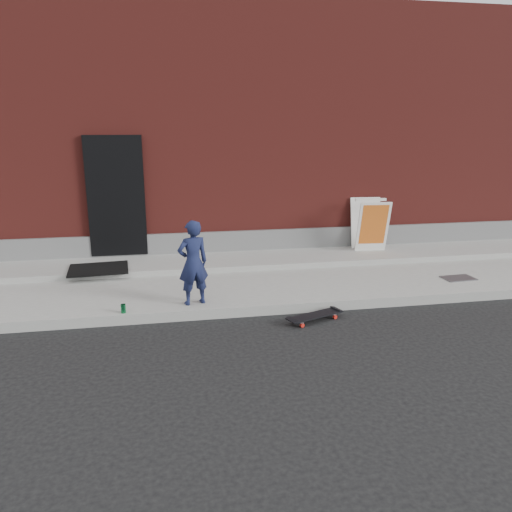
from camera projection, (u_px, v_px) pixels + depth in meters
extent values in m
plane|color=black|center=(288.00, 314.00, 7.34)|extent=(80.00, 80.00, 0.00)
cube|color=gray|center=(267.00, 279.00, 8.75)|extent=(20.00, 3.00, 0.15)
cube|color=gray|center=(258.00, 259.00, 9.57)|extent=(20.00, 1.20, 0.10)
cube|color=maroon|center=(226.00, 133.00, 13.36)|extent=(20.00, 8.00, 5.00)
cube|color=slate|center=(253.00, 240.00, 10.05)|extent=(20.00, 0.10, 0.40)
cube|color=black|center=(116.00, 197.00, 9.34)|extent=(1.05, 0.12, 2.25)
imported|color=#171D41|center=(193.00, 263.00, 7.19)|extent=(0.52, 0.41, 1.25)
cylinder|color=red|center=(327.00, 313.00, 7.31)|extent=(0.07, 0.05, 0.06)
cylinder|color=red|center=(335.00, 317.00, 7.15)|extent=(0.07, 0.05, 0.06)
cylinder|color=red|center=(294.00, 321.00, 7.01)|extent=(0.07, 0.05, 0.06)
cylinder|color=red|center=(302.00, 325.00, 6.86)|extent=(0.07, 0.05, 0.06)
cube|color=#BBBCC1|center=(331.00, 312.00, 7.22)|extent=(0.12, 0.19, 0.02)
cube|color=#BBBCC1|center=(298.00, 321.00, 6.92)|extent=(0.12, 0.19, 0.02)
cube|color=black|center=(315.00, 315.00, 7.07)|extent=(0.87, 0.51, 0.02)
cube|color=white|center=(373.00, 227.00, 9.81)|extent=(0.64, 0.33, 1.01)
cube|color=white|center=(366.00, 223.00, 10.25)|extent=(0.64, 0.33, 1.01)
cube|color=gold|center=(373.00, 230.00, 9.79)|extent=(0.53, 0.25, 0.81)
cube|color=white|center=(371.00, 200.00, 9.90)|extent=(0.62, 0.10, 0.05)
cylinder|color=#16703A|center=(123.00, 309.00, 6.97)|extent=(0.08, 0.08, 0.13)
cube|color=black|center=(99.00, 269.00, 8.71)|extent=(1.06, 0.89, 0.03)
cube|color=#58585E|center=(458.00, 278.00, 8.54)|extent=(0.55, 0.37, 0.02)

